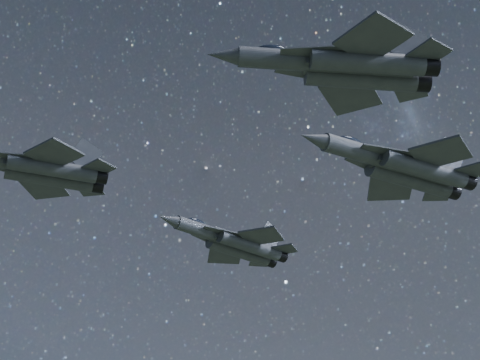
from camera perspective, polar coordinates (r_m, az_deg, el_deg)
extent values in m
cube|color=#2F323A|center=(71.79, -13.55, 0.80)|extent=(7.51, 1.87, 1.18)
cylinder|color=#2F323A|center=(70.83, -13.20, 0.82)|extent=(7.69, 1.93, 1.41)
cylinder|color=#2F323A|center=(72.41, -13.40, 0.14)|extent=(7.69, 1.93, 1.41)
cylinder|color=black|center=(71.24, -9.90, 0.26)|extent=(1.26, 1.38, 1.30)
cylinder|color=black|center=(72.81, -10.17, -0.41)|extent=(1.26, 1.38, 1.30)
cube|color=#2F323A|center=(70.56, -15.89, 1.64)|extent=(4.80, 1.57, 0.11)
cube|color=#2F323A|center=(72.70, -16.08, 0.71)|extent=(4.81, 2.18, 0.11)
cube|color=#2F323A|center=(69.02, -13.08, 1.82)|extent=(5.08, 5.18, 0.18)
cube|color=#2F323A|center=(74.39, -13.76, -0.49)|extent=(4.87, 5.06, 0.18)
cube|color=#2F323A|center=(70.27, -9.99, 0.88)|extent=(2.99, 3.04, 0.14)
cube|color=#2F323A|center=(73.88, -10.61, -0.65)|extent=(2.87, 2.95, 0.14)
cube|color=#2F323A|center=(71.72, -10.95, 1.74)|extent=(3.16, 0.46, 3.23)
cube|color=#2F323A|center=(73.67, -11.26, 0.88)|extent=(3.13, 0.61, 3.23)
cylinder|color=#2F323A|center=(83.71, -2.55, -3.66)|extent=(6.97, 3.96, 1.46)
cone|color=#2F323A|center=(81.47, -5.12, -2.81)|extent=(2.57, 2.06, 1.31)
ellipsoid|color=black|center=(83.44, -3.16, -3.02)|extent=(2.43, 1.75, 0.72)
cube|color=#2F323A|center=(86.31, 0.08, -4.55)|extent=(7.64, 4.19, 1.22)
cylinder|color=#2F323A|center=(85.68, 0.67, -4.66)|extent=(7.83, 4.31, 1.46)
cylinder|color=#2F323A|center=(87.02, -0.10, -5.07)|extent=(7.83, 4.31, 1.46)
cylinder|color=black|center=(88.20, 2.87, -5.37)|extent=(1.63, 1.71, 1.35)
cylinder|color=black|center=(89.50, 2.09, -5.76)|extent=(1.63, 1.71, 1.35)
cube|color=#2F323A|center=(83.63, -1.10, -3.74)|extent=(4.97, 1.95, 0.11)
cube|color=#2F323A|center=(85.48, -2.12, -4.32)|extent=(4.64, 3.52, 0.11)
cube|color=#2F323A|center=(84.07, 1.52, -4.01)|extent=(5.35, 5.24, 0.19)
cube|color=#2F323A|center=(88.63, -1.09, -5.40)|extent=(4.20, 4.58, 0.19)
cube|color=#2F323A|center=(87.21, 3.20, -4.94)|extent=(3.17, 3.14, 0.14)
cube|color=#2F323A|center=(90.21, 1.41, -5.84)|extent=(2.45, 2.61, 0.14)
cube|color=#2F323A|center=(87.83, 2.15, -4.01)|extent=(3.16, 1.12, 3.33)
cube|color=#2F323A|center=(89.46, 1.19, -4.52)|extent=(2.97, 1.60, 3.33)
cylinder|color=#2F323A|center=(53.79, 3.48, 8.52)|extent=(6.85, 2.51, 1.41)
cone|color=#2F323A|center=(53.33, -1.19, 8.84)|extent=(2.36, 1.61, 1.27)
ellipsoid|color=black|center=(54.06, 2.31, 9.17)|extent=(2.28, 1.30, 0.70)
cube|color=#2F323A|center=(54.64, 8.41, 8.08)|extent=(7.55, 2.57, 1.18)
cylinder|color=#2F323A|center=(53.79, 9.05, 8.27)|extent=(7.74, 2.66, 1.41)
cylinder|color=#2F323A|center=(55.18, 8.59, 7.14)|extent=(7.74, 2.66, 1.41)
cylinder|color=black|center=(54.94, 13.30, 7.87)|extent=(1.38, 1.48, 1.30)
cylinder|color=black|center=(56.30, 12.73, 6.77)|extent=(1.38, 1.48, 1.30)
cube|color=#2F323A|center=(53.04, 5.46, 9.09)|extent=(4.76, 2.59, 0.11)
cube|color=#2F323A|center=(54.93, 4.97, 7.52)|extent=(4.74, 1.11, 0.11)
cube|color=#2F323A|center=(52.23, 9.43, 9.89)|extent=(4.67, 4.92, 0.18)
cube|color=#2F323A|center=(56.95, 7.88, 6.02)|extent=(5.16, 5.20, 0.18)
cube|color=#2F323A|center=(54.06, 13.30, 8.80)|extent=(2.74, 2.85, 0.14)
cube|color=#2F323A|center=(57.20, 12.01, 6.27)|extent=(3.05, 3.07, 0.14)
cube|color=#2F323A|center=(55.36, 11.64, 9.58)|extent=(3.09, 0.92, 3.23)
cube|color=#2F323A|center=(57.04, 10.99, 8.18)|extent=(3.16, 0.54, 3.23)
cylinder|color=#2F323A|center=(71.22, 8.69, 1.91)|extent=(8.02, 3.24, 1.65)
cone|color=#2F323A|center=(68.67, 5.23, 2.95)|extent=(2.80, 1.98, 1.48)
ellipsoid|color=black|center=(70.97, 7.81, 2.72)|extent=(2.70, 1.61, 0.82)
cube|color=#2F323A|center=(74.25, 12.16, 0.83)|extent=(8.83, 3.35, 1.38)
cylinder|color=#2F323A|center=(73.57, 12.97, 0.80)|extent=(9.05, 3.46, 1.65)
cylinder|color=#2F323A|center=(74.95, 11.95, 0.08)|extent=(9.05, 3.46, 1.65)
cylinder|color=black|center=(76.56, 15.78, -0.06)|extent=(1.66, 1.78, 1.53)
cylinder|color=black|center=(77.88, 14.76, -0.74)|extent=(1.66, 1.78, 1.53)
cube|color=#2F323A|center=(71.23, 10.61, 1.97)|extent=(5.53, 1.25, 0.13)
cube|color=#2F323A|center=(73.14, 9.27, 0.95)|extent=(5.53, 3.22, 0.13)
cube|color=#2F323A|center=(71.95, 14.09, 1.88)|extent=(6.06, 6.08, 0.21)
cube|color=#2F323A|center=(76.63, 10.64, -0.57)|extent=(5.35, 5.66, 0.21)
cube|color=#2F323A|center=(75.55, 16.21, 0.60)|extent=(3.58, 3.60, 0.16)
cube|color=#2F323A|center=(78.60, 13.86, -0.96)|extent=(3.14, 3.28, 0.16)
cube|color=#2F323A|center=(76.25, 14.71, 1.65)|extent=(3.69, 0.67, 3.77)
cube|color=#2F323A|center=(77.91, 13.45, 0.77)|extent=(3.58, 1.22, 3.77)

